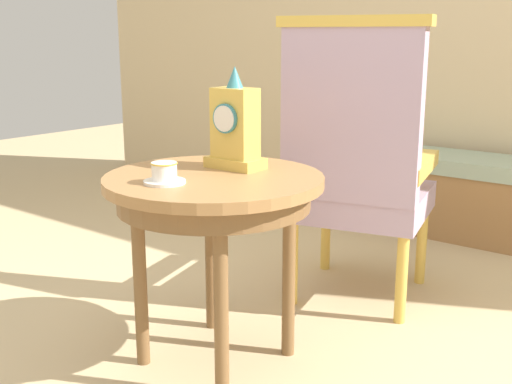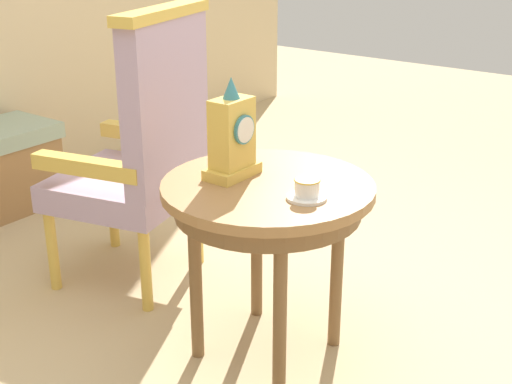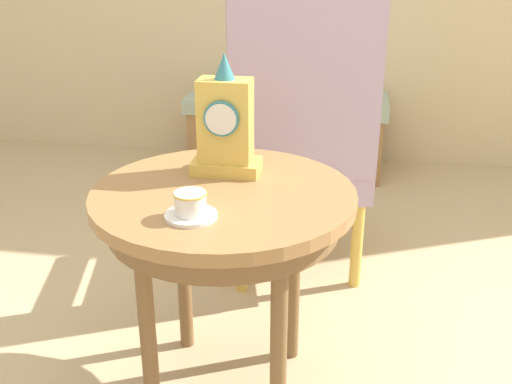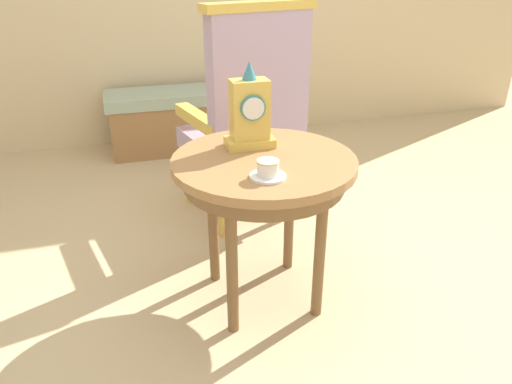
{
  "view_description": "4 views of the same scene",
  "coord_description": "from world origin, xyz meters",
  "px_view_note": "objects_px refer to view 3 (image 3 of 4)",
  "views": [
    {
      "loc": [
        1.22,
        -1.41,
        1.07
      ],
      "look_at": [
        -0.0,
        0.17,
        0.58
      ],
      "focal_mm": 44.72,
      "sensor_mm": 36.0,
      "label": 1
    },
    {
      "loc": [
        -1.85,
        -1.18,
        1.46
      ],
      "look_at": [
        -0.17,
        0.07,
        0.63
      ],
      "focal_mm": 49.79,
      "sensor_mm": 36.0,
      "label": 2
    },
    {
      "loc": [
        0.23,
        -1.36,
        1.25
      ],
      "look_at": [
        -0.03,
        0.2,
        0.59
      ],
      "focal_mm": 42.52,
      "sensor_mm": 36.0,
      "label": 3
    },
    {
      "loc": [
        -0.6,
        -1.55,
        1.33
      ],
      "look_at": [
        -0.13,
        0.06,
        0.51
      ],
      "focal_mm": 34.18,
      "sensor_mm": 36.0,
      "label": 4
    }
  ],
  "objects_px": {
    "teacup_left": "(190,206)",
    "window_bench": "(287,133)",
    "mantel_clock": "(225,127)",
    "armchair": "(298,132)",
    "side_table": "(224,217)"
  },
  "relations": [
    {
      "from": "teacup_left",
      "to": "window_bench",
      "type": "relative_size",
      "value": 0.11
    },
    {
      "from": "mantel_clock",
      "to": "armchair",
      "type": "relative_size",
      "value": 0.29
    },
    {
      "from": "teacup_left",
      "to": "window_bench",
      "type": "xyz_separation_m",
      "value": [
        -0.0,
        2.05,
        -0.44
      ]
    },
    {
      "from": "teacup_left",
      "to": "armchair",
      "type": "height_order",
      "value": "armchair"
    },
    {
      "from": "side_table",
      "to": "armchair",
      "type": "bearing_deg",
      "value": 79.62
    },
    {
      "from": "side_table",
      "to": "window_bench",
      "type": "distance_m",
      "value": 1.91
    },
    {
      "from": "side_table",
      "to": "window_bench",
      "type": "bearing_deg",
      "value": 91.33
    },
    {
      "from": "window_bench",
      "to": "armchair",
      "type": "bearing_deg",
      "value": -81.65
    },
    {
      "from": "armchair",
      "to": "side_table",
      "type": "bearing_deg",
      "value": -100.38
    },
    {
      "from": "side_table",
      "to": "teacup_left",
      "type": "height_order",
      "value": "teacup_left"
    },
    {
      "from": "teacup_left",
      "to": "window_bench",
      "type": "distance_m",
      "value": 2.1
    },
    {
      "from": "mantel_clock",
      "to": "window_bench",
      "type": "relative_size",
      "value": 0.3
    },
    {
      "from": "side_table",
      "to": "armchair",
      "type": "height_order",
      "value": "armchair"
    },
    {
      "from": "side_table",
      "to": "armchair",
      "type": "relative_size",
      "value": 0.62
    },
    {
      "from": "mantel_clock",
      "to": "armchair",
      "type": "distance_m",
      "value": 0.62
    }
  ]
}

